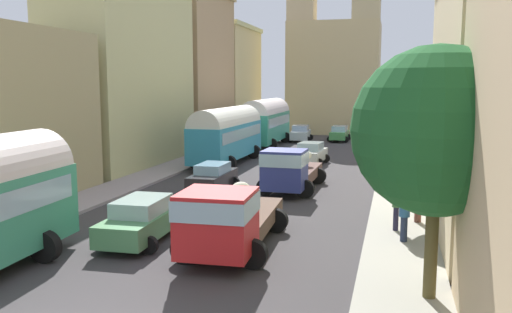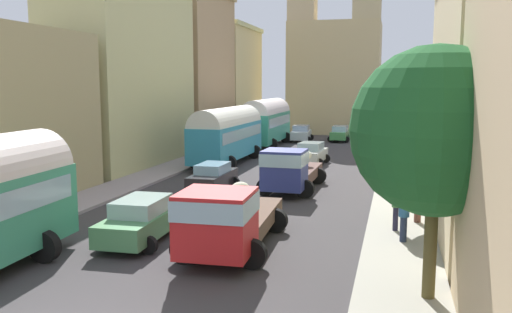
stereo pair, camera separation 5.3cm
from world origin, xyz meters
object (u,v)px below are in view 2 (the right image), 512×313
object	(u,v)px
cargo_truck_1	(290,169)
pedestrian_1	(394,154)
cargo_truck_0	(228,217)
car_0	(311,153)
parked_bus_2	(266,120)
car_1	(340,133)
car_2	(142,219)
car_4	(301,133)
parked_bus_1	(227,133)
pedestrian_0	(396,206)
pedestrian_2	(404,216)
car_3	(213,177)

from	to	relation	value
cargo_truck_1	pedestrian_1	world-z (taller)	cargo_truck_1
cargo_truck_0	cargo_truck_1	xyz separation A→B (m)	(0.03, 10.34, -0.01)
car_0	pedestrian_1	world-z (taller)	pedestrian_1
parked_bus_2	car_1	world-z (taller)	parked_bus_2
cargo_truck_0	pedestrian_1	bearing A→B (deg)	74.63
cargo_truck_0	car_0	distance (m)	20.23
parked_bus_2	car_1	size ratio (longest dim) A/B	2.40
car_2	cargo_truck_1	bearing A→B (deg)	70.49
parked_bus_2	car_2	size ratio (longest dim) A/B	2.16
parked_bus_2	car_0	world-z (taller)	parked_bus_2
car_0	car_2	size ratio (longest dim) A/B	0.86
car_4	pedestrian_1	world-z (taller)	pedestrian_1
parked_bus_1	pedestrian_0	distance (m)	19.07
cargo_truck_1	pedestrian_2	size ratio (longest dim) A/B	3.66
car_2	car_3	distance (m)	8.97
car_2	parked_bus_1	bearing A→B (deg)	98.56
car_0	pedestrian_0	size ratio (longest dim) A/B	2.07
cargo_truck_1	parked_bus_2	bearing A→B (deg)	107.14
parked_bus_2	car_3	world-z (taller)	parked_bus_2
parked_bus_1	car_1	distance (m)	18.03
car_0	car_3	size ratio (longest dim) A/B	0.95
pedestrian_0	pedestrian_2	world-z (taller)	pedestrian_0
car_4	pedestrian_2	bearing A→B (deg)	-73.92
parked_bus_2	car_1	bearing A→B (deg)	43.10
car_4	pedestrian_1	bearing A→B (deg)	-60.88
pedestrian_0	car_2	bearing A→B (deg)	-159.72
car_2	car_4	xyz separation A→B (m)	(-0.33, 34.15, 0.02)
parked_bus_1	car_4	bearing A→B (deg)	81.21
car_2	pedestrian_1	xyz separation A→B (m)	(8.58, 18.16, 0.30)
parked_bus_1	pedestrian_1	world-z (taller)	parked_bus_1
car_0	pedestrian_1	xyz separation A→B (m)	(5.63, -1.42, 0.30)
car_2	car_4	world-z (taller)	car_4
cargo_truck_1	pedestrian_0	xyz separation A→B (m)	(5.28, -6.48, -0.19)
parked_bus_1	cargo_truck_0	distance (m)	20.04
car_2	pedestrian_1	distance (m)	20.09
parked_bus_1	pedestrian_2	world-z (taller)	parked_bus_1
parked_bus_1	car_3	size ratio (longest dim) A/B	2.46
parked_bus_1	car_2	xyz separation A→B (m)	(2.77, -18.40, -1.41)
car_1	car_0	bearing A→B (deg)	-91.39
car_4	pedestrian_1	xyz separation A→B (m)	(8.91, -15.99, 0.28)
car_0	car_1	size ratio (longest dim) A/B	0.95
parked_bus_1	car_3	xyz separation A→B (m)	(2.26, -9.45, -1.44)
cargo_truck_0	pedestrian_1	size ratio (longest dim) A/B	3.66
car_1	car_3	xyz separation A→B (m)	(-3.84, -26.35, -0.01)
car_1	car_3	size ratio (longest dim) A/B	1.00
car_3	cargo_truck_1	bearing A→B (deg)	10.74
pedestrian_1	car_1	bearing A→B (deg)	107.02
cargo_truck_1	pedestrian_2	xyz separation A→B (m)	(5.55, -7.86, -0.21)
car_4	pedestrian_0	bearing A→B (deg)	-73.70
pedestrian_2	car_1	bearing A→B (deg)	99.59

